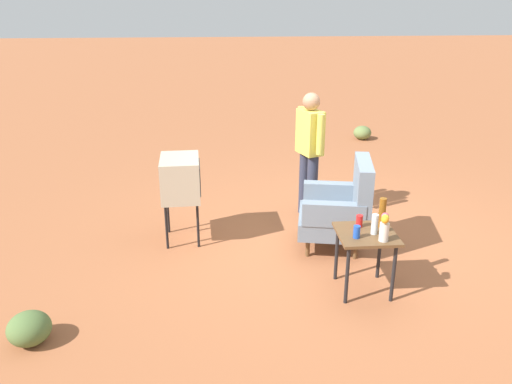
% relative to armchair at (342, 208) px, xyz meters
% --- Properties ---
extents(ground_plane, '(60.00, 60.00, 0.00)m').
position_rel_armchair_xyz_m(ground_plane, '(-0.23, 0.06, -0.50)').
color(ground_plane, '#A05B38').
extents(armchair, '(0.90, 0.91, 1.06)m').
position_rel_armchair_xyz_m(armchair, '(0.00, 0.00, 0.00)').
color(armchair, brown).
rests_on(armchair, ground).
extents(side_table, '(0.56, 0.56, 0.63)m').
position_rel_armchair_xyz_m(side_table, '(0.94, 0.02, 0.04)').
color(side_table, black).
rests_on(side_table, ground).
extents(tv_on_stand, '(0.62, 0.47, 1.03)m').
position_rel_armchair_xyz_m(tv_on_stand, '(-0.34, -1.83, 0.28)').
color(tv_on_stand, black).
rests_on(tv_on_stand, ground).
extents(person_standing, '(0.54, 0.33, 1.64)m').
position_rel_armchair_xyz_m(person_standing, '(-0.96, -0.22, 0.44)').
color(person_standing, '#2D3347').
rests_on(person_standing, ground).
extents(bottle_short_clear, '(0.06, 0.06, 0.20)m').
position_rel_armchair_xyz_m(bottle_short_clear, '(0.97, 0.08, 0.23)').
color(bottle_short_clear, silver).
rests_on(bottle_short_clear, side_table).
extents(soda_can_red, '(0.07, 0.07, 0.12)m').
position_rel_armchair_xyz_m(soda_can_red, '(0.80, -0.02, 0.19)').
color(soda_can_red, red).
rests_on(soda_can_red, side_table).
extents(bottle_tall_amber, '(0.07, 0.07, 0.30)m').
position_rel_armchair_xyz_m(bottle_tall_amber, '(0.81, 0.20, 0.28)').
color(bottle_tall_amber, brown).
rests_on(bottle_tall_amber, side_table).
extents(soda_can_blue, '(0.07, 0.07, 0.12)m').
position_rel_armchair_xyz_m(soda_can_blue, '(1.04, -0.11, 0.19)').
color(soda_can_blue, blue).
rests_on(soda_can_blue, side_table).
extents(flower_vase, '(0.14, 0.10, 0.27)m').
position_rel_armchair_xyz_m(flower_vase, '(1.12, 0.12, 0.28)').
color(flower_vase, silver).
rests_on(flower_vase, side_table).
extents(shrub_near, '(0.37, 0.37, 0.28)m').
position_rel_armchair_xyz_m(shrub_near, '(1.56, -3.03, -0.36)').
color(shrub_near, '#516B38').
rests_on(shrub_near, ground).
extents(shrub_mid, '(0.36, 0.36, 0.28)m').
position_rel_armchair_xyz_m(shrub_mid, '(-4.65, 1.53, -0.36)').
color(shrub_mid, olive).
rests_on(shrub_mid, ground).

